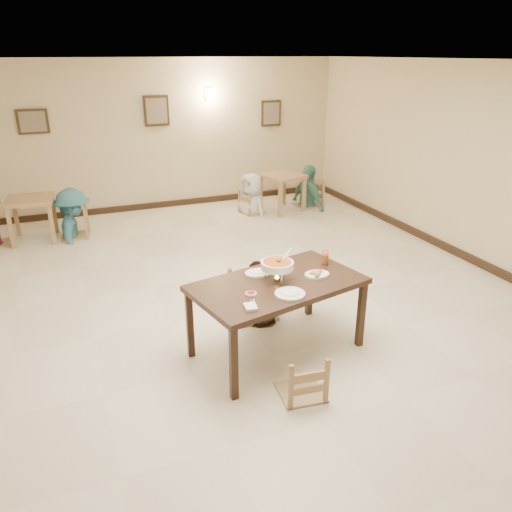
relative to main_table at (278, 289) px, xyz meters
name	(u,v)px	position (x,y,z in m)	size (l,w,h in m)	color
floor	(238,311)	(-0.09, 1.01, -0.76)	(10.00, 10.00, 0.00)	beige
ceiling	(234,61)	(-0.09, 1.01, 2.24)	(10.00, 10.00, 0.00)	white
wall_back	(153,136)	(-0.09, 6.01, 0.74)	(10.00, 10.00, 0.00)	beige
wall_right	(496,170)	(3.91, 1.01, 0.74)	(10.00, 10.00, 0.00)	beige
baseboard_back	(159,205)	(-0.09, 5.98, -0.70)	(8.00, 0.06, 0.12)	black
baseboard_right	(477,262)	(3.88, 1.01, -0.70)	(0.06, 10.00, 0.12)	black
picture_a	(33,122)	(-2.29, 5.97, 1.14)	(0.55, 0.04, 0.45)	#332413
picture_b	(157,111)	(0.01, 5.97, 1.24)	(0.50, 0.04, 0.60)	#332413
picture_c	(271,113)	(2.51, 5.97, 1.09)	(0.45, 0.04, 0.55)	#332413
wall_sconce	(209,94)	(1.11, 5.97, 1.54)	(0.16, 0.05, 0.22)	#FFD88C
main_table	(278,289)	(0.00, 0.00, 0.00)	(1.96, 1.37, 0.84)	#332014
chair_far	(252,276)	(0.04, 0.84, -0.21)	(0.51, 0.51, 1.09)	tan
chair_near	(302,354)	(-0.09, -0.79, -0.31)	(0.42, 0.42, 0.90)	tan
main_diner	(257,261)	(0.08, 0.76, 0.01)	(0.75, 0.58, 1.53)	gray
curry_warmer	(277,265)	(0.00, 0.03, 0.26)	(0.39, 0.35, 0.31)	silver
rice_plate_far	(259,273)	(-0.11, 0.27, 0.10)	(0.31, 0.31, 0.07)	white
rice_plate_near	(290,294)	(-0.01, -0.32, 0.10)	(0.31, 0.31, 0.07)	white
fried_plate	(317,274)	(0.46, -0.01, 0.10)	(0.28, 0.28, 0.06)	white
chili_dish	(251,293)	(-0.37, -0.17, 0.09)	(0.11, 0.11, 0.02)	white
napkin_cutlery	(251,307)	(-0.47, -0.43, 0.10)	(0.16, 0.23, 0.03)	white
drink_glass	(325,258)	(0.70, 0.24, 0.15)	(0.08, 0.08, 0.16)	white
bg_table_left	(31,206)	(-2.51, 4.81, -0.13)	(0.83, 0.83, 0.77)	#A47E51
bg_table_right	(282,181)	(2.28, 4.83, -0.14)	(0.93, 0.93, 0.76)	#A47E51
bg_chair_lr	(72,210)	(-1.85, 4.75, -0.25)	(0.47, 0.47, 1.01)	tan
bg_chair_rl	(252,192)	(1.63, 4.90, -0.32)	(0.41, 0.41, 0.88)	tan
bg_chair_rr	(309,182)	(2.93, 4.90, -0.22)	(0.51, 0.51, 1.08)	tan
bg_diner_b	(69,189)	(-1.85, 4.75, 0.12)	(1.14, 0.65, 1.76)	teal
bg_diner_c	(252,173)	(1.63, 4.90, 0.07)	(0.81, 0.53, 1.65)	silver
bg_diner_d	(310,165)	(2.93, 4.90, 0.13)	(1.04, 0.43, 1.78)	teal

